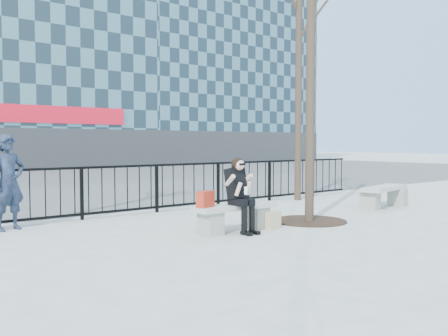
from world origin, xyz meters
TOP-DOWN VIEW (x-y plane):
  - ground at (0.00, 0.00)m, footprint 120.00×120.00m
  - street_surface at (0.00, 15.00)m, footprint 60.00×23.00m
  - railing at (0.00, 3.00)m, footprint 14.00×0.06m
  - building_right at (20.00, 27.00)m, footprint 16.20×10.20m
  - tree_right at (4.50, 2.60)m, footprint 2.80×2.80m
  - tree_grate at (1.90, -0.10)m, footprint 1.50×1.50m
  - bench_main at (0.00, 0.00)m, footprint 1.65×0.46m
  - bench_second at (4.97, 0.17)m, footprint 1.78×0.50m
  - seated_woman at (0.00, -0.16)m, footprint 0.50×0.64m
  - handbag at (-0.65, 0.02)m, footprint 0.37×0.26m
  - shopping_bag at (0.72, -0.25)m, footprint 0.36×0.18m
  - standing_man at (-3.12, 2.70)m, footprint 0.74×0.60m

SIDE VIEW (x-z plane):
  - ground at x=0.00m, z-range 0.00..0.00m
  - street_surface at x=0.00m, z-range 0.00..0.01m
  - tree_grate at x=1.90m, z-range 0.00..0.02m
  - shopping_bag at x=0.72m, z-range 0.00..0.32m
  - bench_main at x=0.00m, z-range 0.06..0.55m
  - bench_second at x=4.97m, z-range 0.06..0.59m
  - railing at x=0.00m, z-range 0.00..1.11m
  - handbag at x=-0.65m, z-range 0.49..0.77m
  - seated_woman at x=0.00m, z-range 0.00..1.34m
  - standing_man at x=-3.12m, z-range 0.00..1.75m
  - tree_right at x=4.50m, z-range 1.74..8.74m
  - building_right at x=20.00m, z-range 0.00..20.60m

